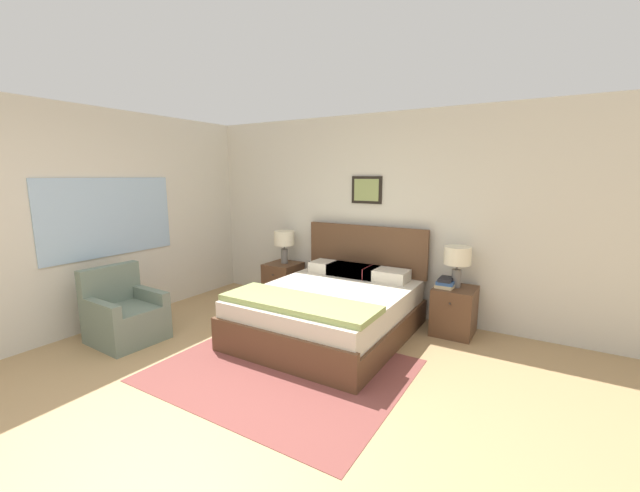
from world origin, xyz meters
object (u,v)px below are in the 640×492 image
armchair (124,316)px  nightstand_near_window (283,281)px  table_lamp_near_window (284,240)px  table_lamp_by_door (457,258)px  bed (331,308)px  nightstand_by_door (454,311)px

armchair → nightstand_near_window: (0.66, 2.08, -0.00)m
armchair → table_lamp_near_window: bearing=165.1°
armchair → nightstand_near_window: armchair is taller
table_lamp_near_window → nightstand_near_window: bearing=-109.3°
armchair → table_lamp_near_window: table_lamp_near_window is taller
armchair → table_lamp_by_door: bearing=126.9°
bed → nightstand_by_door: bed is taller
nightstand_by_door → armchair: bearing=-146.2°
bed → nightstand_near_window: (-1.22, 0.73, -0.03)m
bed → table_lamp_near_window: 1.55m
nightstand_by_door → table_lamp_by_door: bearing=100.3°
nightstand_by_door → table_lamp_near_window: size_ratio=1.17×
bed → nightstand_by_door: 1.43m
table_lamp_near_window → nightstand_by_door: bearing=-0.6°
bed → table_lamp_near_window: size_ratio=4.25×
armchair → table_lamp_near_window: 2.29m
nightstand_near_window → armchair: bearing=-107.5°
nightstand_near_window → table_lamp_near_window: (0.01, 0.03, 0.62)m
nightstand_by_door → table_lamp_by_door: size_ratio=1.17×
bed → nightstand_by_door: bearing=30.8°
table_lamp_by_door → armchair: bearing=-145.8°
nightstand_near_window → nightstand_by_door: size_ratio=1.00×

